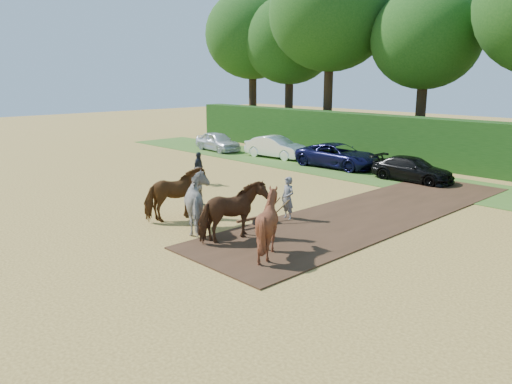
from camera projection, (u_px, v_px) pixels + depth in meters
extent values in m
plane|color=gold|center=(215.00, 244.00, 16.73)|extent=(120.00, 120.00, 0.00)
cube|color=#472D1C|center=(371.00, 213.00, 20.37)|extent=(4.50, 17.00, 0.05)
cube|color=#38601E|center=(423.00, 183.00, 26.12)|extent=(50.00, 5.00, 0.03)
cube|color=#14380F|center=(464.00, 146.00, 28.81)|extent=(46.00, 1.60, 3.00)
imported|color=tan|center=(199.00, 186.00, 21.48)|extent=(0.92, 1.01, 1.69)
imported|color=#22262E|center=(199.00, 168.00, 25.75)|extent=(0.84, 1.05, 1.67)
imported|color=brown|center=(175.00, 194.00, 19.29)|extent=(1.36, 2.52, 2.03)
imported|color=beige|center=(202.00, 203.00, 18.03)|extent=(2.20, 1.94, 2.03)
imported|color=#56321B|center=(233.00, 212.00, 16.76)|extent=(1.36, 2.52, 2.03)
imported|color=#602F18|center=(268.00, 224.00, 15.49)|extent=(1.84, 2.02, 2.04)
cube|color=black|center=(264.00, 220.00, 18.83)|extent=(0.43, 0.90, 0.34)
cube|color=brown|center=(252.00, 219.00, 18.45)|extent=(0.25, 1.36, 0.10)
cylinder|color=brown|center=(272.00, 208.00, 19.22)|extent=(0.09, 0.99, 0.71)
cylinder|color=brown|center=(279.00, 210.00, 18.89)|extent=(0.30, 0.97, 0.71)
imported|color=#979890|center=(288.00, 198.00, 19.35)|extent=(0.66, 0.47, 1.70)
imported|color=silver|center=(218.00, 141.00, 37.08)|extent=(4.28, 2.04, 1.41)
imported|color=white|center=(276.00, 147.00, 33.99)|extent=(4.61, 2.06, 1.47)
imported|color=#12133A|center=(338.00, 156.00, 30.38)|extent=(5.41, 2.74, 1.46)
imported|color=black|center=(412.00, 169.00, 26.48)|extent=(4.45, 1.86, 1.28)
cylinder|color=#382616|center=(253.00, 104.00, 45.30)|extent=(0.70, 0.70, 5.85)
ellipsoid|color=#163F11|center=(253.00, 35.00, 43.91)|extent=(8.40, 8.40, 7.73)
cylinder|color=#382616|center=(289.00, 109.00, 42.87)|extent=(0.70, 0.70, 5.40)
ellipsoid|color=#163F11|center=(290.00, 41.00, 41.58)|extent=(7.80, 7.80, 7.18)
cylinder|color=#382616|center=(328.00, 105.00, 38.54)|extent=(0.70, 0.70, 6.53)
ellipsoid|color=#163F11|center=(331.00, 14.00, 37.01)|extent=(9.20, 9.20, 8.46)
cylinder|color=#382616|center=(420.00, 118.00, 34.77)|extent=(0.70, 0.70, 5.17)
ellipsoid|color=#163F11|center=(426.00, 38.00, 33.54)|extent=(7.40, 7.40, 6.81)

